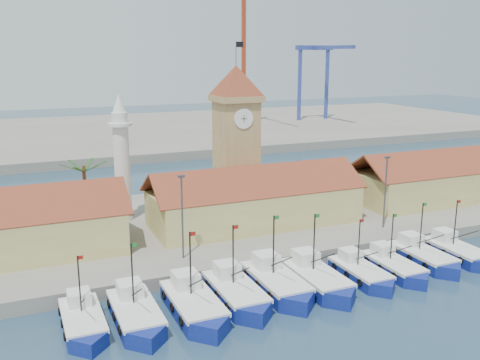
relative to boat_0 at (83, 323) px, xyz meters
name	(u,v)px	position (x,y,z in m)	size (l,w,h in m)	color
ground	(342,297)	(23.49, -3.18, -0.70)	(400.00, 400.00, 0.00)	#1C3A4B
quay	(242,220)	(23.49, 20.82, 0.05)	(140.00, 32.00, 1.50)	gray
terminal	(120,133)	(23.49, 106.82, 0.30)	(240.00, 80.00, 2.00)	gray
boat_0	(83,323)	(0.00, 0.00, 0.00)	(3.26, 8.92, 6.75)	navy
boat_1	(136,316)	(4.33, -0.65, 0.07)	(3.60, 9.85, 7.46)	navy
boat_2	(195,307)	(9.42, -1.12, 0.12)	(3.83, 10.49, 7.93)	navy
boat_3	(237,295)	(13.84, -0.30, 0.10)	(3.72, 10.20, 7.72)	navy
boat_4	(277,285)	(18.29, 0.16, 0.13)	(3.85, 10.54, 7.97)	navy
boat_5	(318,281)	(22.42, -0.51, 0.11)	(3.78, 10.35, 7.83)	navy
boat_6	(362,274)	(27.54, -0.71, -0.01)	(3.22, 8.83, 6.68)	navy
boat_7	(395,268)	(31.69, -0.71, 0.00)	(3.25, 8.91, 6.74)	navy
boat_8	(424,258)	(36.42, 0.16, 0.05)	(3.48, 9.52, 7.21)	navy
boat_9	(458,253)	(41.02, -0.14, 0.04)	(3.42, 9.38, 7.09)	navy
hall_center	(255,204)	(23.49, 16.82, 3.29)	(27.04, 10.13, 7.61)	#CEBF71
hall_right	(448,181)	(55.49, 16.82, 3.29)	(31.20, 10.13, 7.61)	#CEBF71
clock_tower	(236,136)	(23.49, 22.81, 11.26)	(5.80, 5.80, 22.70)	tan
minaret	(122,158)	(8.49, 24.82, 9.03)	(3.00, 3.00, 16.30)	silver
palm_tree	(85,192)	(3.49, 22.82, 5.55)	(5.60, 5.03, 8.39)	brown
lamp_posts	(288,200)	(23.99, 8.82, 5.78)	(80.70, 0.25, 9.03)	#3F3F44
crane_red_right	(246,34)	(59.05, 100.41, 27.36)	(1.00, 33.59, 46.86)	#A03318
gantry	(320,62)	(85.49, 103.47, 19.34)	(13.00, 22.00, 23.20)	#33439C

